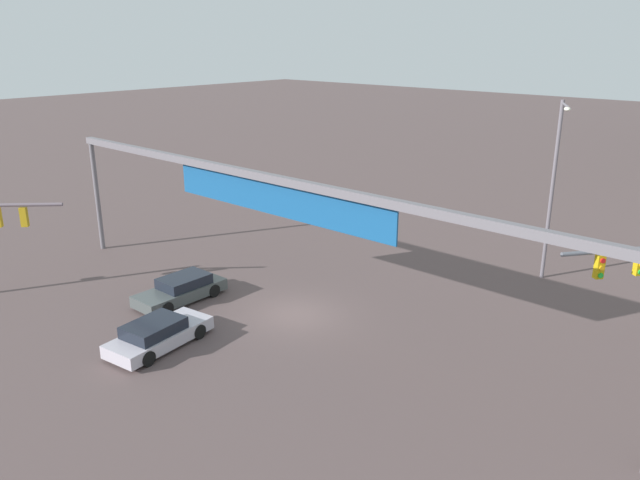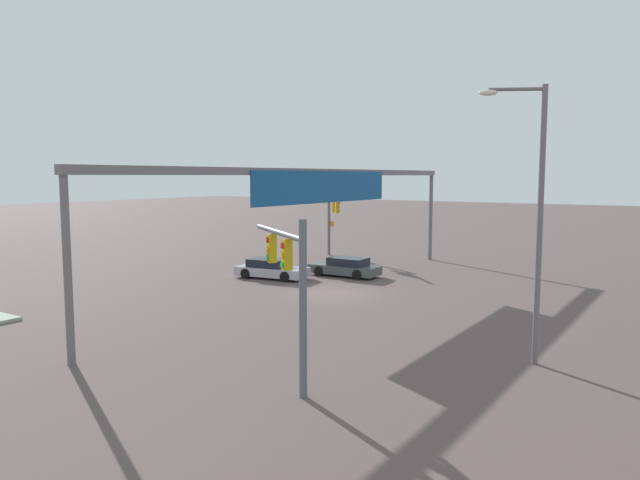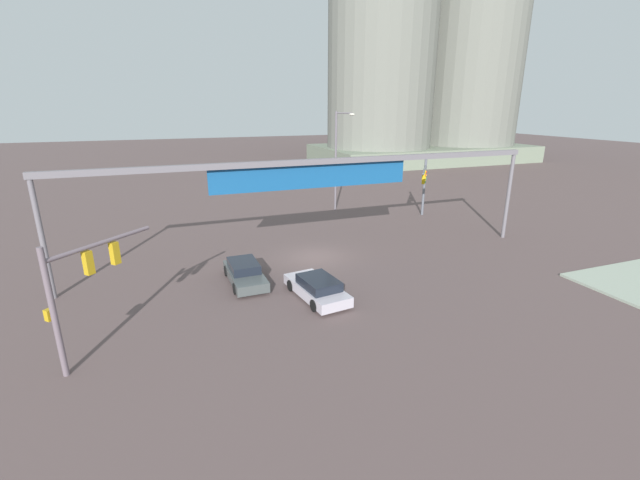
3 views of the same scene
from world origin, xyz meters
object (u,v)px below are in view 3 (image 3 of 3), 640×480
object	(u,v)px
sedan_car_waiting_far	(245,273)
traffic_signal_opposite_side	(424,180)
sedan_car_approaching	(317,288)
traffic_signal_near_corner	(79,281)
streetlamp_curved_arm	(337,156)

from	to	relation	value
sedan_car_waiting_far	traffic_signal_opposite_side	bearing A→B (deg)	115.17
sedan_car_approaching	sedan_car_waiting_far	world-z (taller)	same
traffic_signal_near_corner	streetlamp_curved_arm	size ratio (longest dim) A/B	0.55
sedan_car_waiting_far	streetlamp_curved_arm	bearing A→B (deg)	139.46
traffic_signal_near_corner	sedan_car_waiting_far	xyz separation A→B (m)	(7.39, 5.65, -2.90)
traffic_signal_near_corner	traffic_signal_opposite_side	xyz separation A→B (m)	(25.50, 14.49, 0.03)
sedan_car_approaching	sedan_car_waiting_far	distance (m)	4.77
traffic_signal_near_corner	streetlamp_curved_arm	xyz separation A→B (m)	(19.46, 20.21, 1.86)
streetlamp_curved_arm	sedan_car_approaching	distance (m)	20.69
traffic_signal_near_corner	sedan_car_waiting_far	bearing A→B (deg)	-7.37
traffic_signal_opposite_side	streetlamp_curved_arm	bearing A→B (deg)	-96.87
traffic_signal_opposite_side	sedan_car_approaching	xyz separation A→B (m)	(-14.90, -12.37, -2.92)
traffic_signal_opposite_side	sedan_car_approaching	world-z (taller)	traffic_signal_opposite_side
traffic_signal_near_corner	traffic_signal_opposite_side	distance (m)	29.33
traffic_signal_near_corner	traffic_signal_opposite_side	bearing A→B (deg)	-15.16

